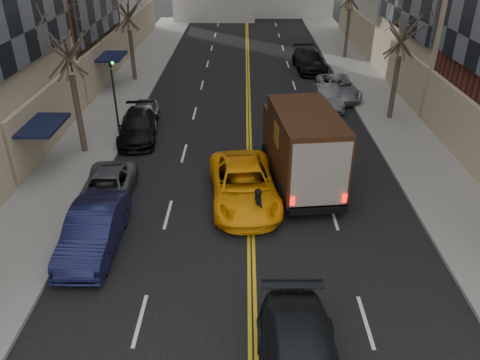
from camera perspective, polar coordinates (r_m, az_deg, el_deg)
name	(u,v)px	position (r m, az deg, el deg)	size (l,w,h in m)	color
sidewalk_left	(114,106)	(32.65, -15.15, 8.65)	(4.00, 66.00, 0.15)	slate
sidewalk_right	(384,107)	(32.81, 17.14, 8.46)	(4.00, 66.00, 0.15)	slate
tree_lf_mid	(63,26)	(24.49, -20.78, 17.19)	(3.20, 3.20, 8.91)	#382D23
tree_rt_mid	(406,17)	(29.41, 19.55, 18.23)	(3.20, 3.20, 8.32)	#382D23
traffic_signal	(114,90)	(26.80, -15.13, 10.51)	(0.29, 0.26, 4.70)	black
ups_truck	(302,147)	(21.49, 7.52, 4.03)	(3.40, 7.07, 3.74)	black
taxi	(244,185)	(20.31, 0.44, -0.59)	(2.76, 5.99, 1.67)	#FFA30A
pedestrian	(259,208)	(18.64, 2.27, -3.41)	(0.64, 0.42, 1.75)	black
parked_lf_b	(94,230)	(18.27, -17.42, -5.87)	(1.72, 4.94, 1.63)	#101335
parked_lf_c	(107,188)	(21.28, -15.94, -0.94)	(2.11, 4.58, 1.27)	#54565D
parked_lf_d	(138,126)	(27.25, -12.33, 6.43)	(2.02, 4.98, 1.44)	black
parked_lf_e	(145,114)	(29.04, -11.56, 7.86)	(1.63, 4.04, 1.38)	#AAACB2
parked_rt_a	(327,97)	(32.07, 10.61, 9.95)	(1.45, 4.15, 1.37)	#515459
parked_rt_b	(338,87)	(34.06, 11.88, 11.00)	(2.37, 5.13, 1.43)	#9D9FA5
parked_rt_c	(309,60)	(40.40, 8.44, 14.22)	(2.26, 5.57, 1.62)	black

